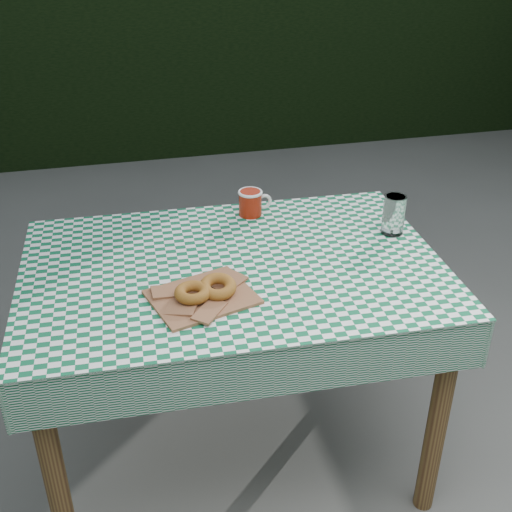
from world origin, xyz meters
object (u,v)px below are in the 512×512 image
at_px(paper_bag, 202,296).
at_px(drinking_glass, 394,215).
at_px(table, 235,366).
at_px(coffee_mug, 250,203).

xyz_separation_m(paper_bag, drinking_glass, (0.65, 0.24, 0.06)).
height_order(table, coffee_mug, coffee_mug).
relative_size(coffee_mug, drinking_glass, 1.21).
bearing_deg(coffee_mug, drinking_glass, -30.99).
height_order(table, paper_bag, paper_bag).
bearing_deg(coffee_mug, table, -113.17).
relative_size(table, drinking_glass, 9.50).
bearing_deg(paper_bag, drinking_glass, 20.01).
bearing_deg(table, drinking_glass, 10.48).
xyz_separation_m(table, paper_bag, (-0.12, -0.16, 0.39)).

